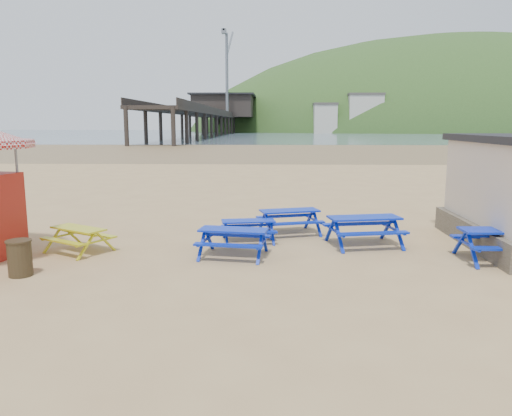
{
  "coord_description": "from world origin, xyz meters",
  "views": [
    {
      "loc": [
        1.34,
        -13.0,
        3.45
      ],
      "look_at": [
        0.82,
        1.5,
        1.0
      ],
      "focal_mm": 35.0,
      "sensor_mm": 36.0,
      "label": 1
    }
  ],
  "objects_px": {
    "picnic_table_blue_a": "(248,231)",
    "picnic_table_blue_b": "(364,231)",
    "litter_bin": "(20,258)",
    "picnic_table_yellow": "(79,240)"
  },
  "relations": [
    {
      "from": "picnic_table_blue_a",
      "to": "picnic_table_blue_b",
      "type": "bearing_deg",
      "value": -15.83
    },
    {
      "from": "litter_bin",
      "to": "picnic_table_blue_b",
      "type": "bearing_deg",
      "value": 20.77
    },
    {
      "from": "picnic_table_blue_b",
      "to": "picnic_table_yellow",
      "type": "height_order",
      "value": "picnic_table_blue_b"
    },
    {
      "from": "picnic_table_yellow",
      "to": "picnic_table_blue_b",
      "type": "bearing_deg",
      "value": 37.6
    },
    {
      "from": "picnic_table_blue_a",
      "to": "picnic_table_yellow",
      "type": "distance_m",
      "value": 4.75
    },
    {
      "from": "picnic_table_yellow",
      "to": "litter_bin",
      "type": "distance_m",
      "value": 2.26
    },
    {
      "from": "picnic_table_blue_b",
      "to": "picnic_table_yellow",
      "type": "bearing_deg",
      "value": 176.08
    },
    {
      "from": "picnic_table_blue_a",
      "to": "picnic_table_yellow",
      "type": "relative_size",
      "value": 0.85
    },
    {
      "from": "picnic_table_blue_a",
      "to": "litter_bin",
      "type": "distance_m",
      "value": 6.18
    },
    {
      "from": "picnic_table_blue_a",
      "to": "picnic_table_blue_b",
      "type": "xyz_separation_m",
      "value": [
        3.33,
        -0.36,
        0.1
      ]
    }
  ]
}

